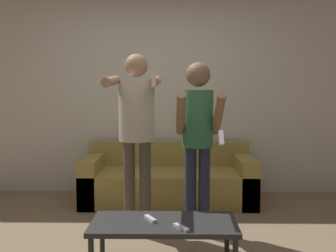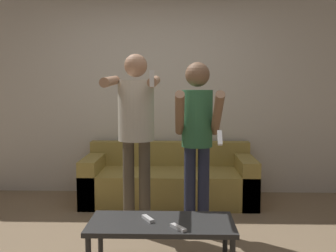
# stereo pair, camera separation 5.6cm
# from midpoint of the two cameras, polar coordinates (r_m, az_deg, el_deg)

# --- Properties ---
(wall_back) EXTENTS (6.40, 0.06, 2.70)m
(wall_back) POSITION_cam_midpoint_polar(r_m,az_deg,el_deg) (5.15, -1.24, 5.25)
(wall_back) COLOR silver
(wall_back) RESTS_ON ground_plane
(couch) EXTENTS (2.03, 0.84, 0.69)m
(couch) POSITION_cam_midpoint_polar(r_m,az_deg,el_deg) (4.83, 0.51, -8.02)
(couch) COLOR #AD9347
(couch) RESTS_ON ground_plane
(person_standing_left) EXTENTS (0.46, 0.77, 1.70)m
(person_standing_left) POSITION_cam_midpoint_polar(r_m,az_deg,el_deg) (3.68, -4.24, 0.84)
(person_standing_left) COLOR brown
(person_standing_left) RESTS_ON ground_plane
(person_standing_right) EXTENTS (0.41, 0.67, 1.62)m
(person_standing_right) POSITION_cam_midpoint_polar(r_m,az_deg,el_deg) (3.68, 4.70, -0.47)
(person_standing_right) COLOR #282D47
(person_standing_right) RESTS_ON ground_plane
(coffee_table) EXTENTS (1.08, 0.50, 0.39)m
(coffee_table) POSITION_cam_midpoint_polar(r_m,az_deg,el_deg) (3.02, -0.42, -14.39)
(coffee_table) COLOR #2D2D2D
(coffee_table) RESTS_ON ground_plane
(remote_near) EXTENTS (0.12, 0.14, 0.02)m
(remote_near) POSITION_cam_midpoint_polar(r_m,az_deg,el_deg) (2.85, 2.09, -14.53)
(remote_near) COLOR white
(remote_near) RESTS_ON coffee_table
(remote_far) EXTENTS (0.10, 0.15, 0.02)m
(remote_far) POSITION_cam_midpoint_polar(r_m,az_deg,el_deg) (3.03, -2.39, -13.29)
(remote_far) COLOR white
(remote_far) RESTS_ON coffee_table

